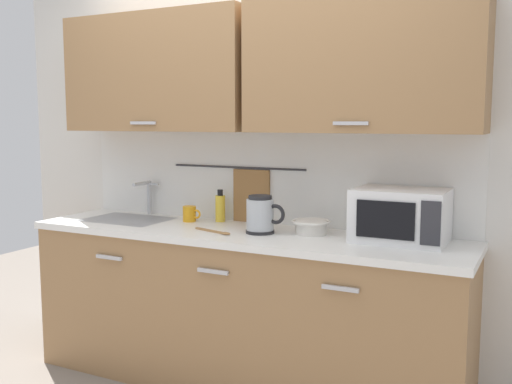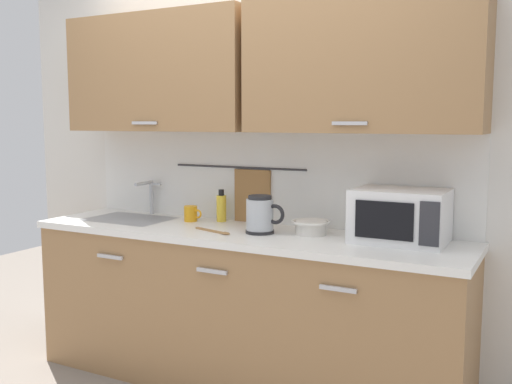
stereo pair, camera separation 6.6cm
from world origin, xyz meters
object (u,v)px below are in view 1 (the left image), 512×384
at_px(electric_kettle, 261,215).
at_px(wooden_spoon, 217,232).
at_px(dish_soap_bottle, 220,208).
at_px(microwave, 401,215).
at_px(mixing_bowl, 311,226).
at_px(mug_near_sink, 190,214).

height_order(electric_kettle, wooden_spoon, electric_kettle).
bearing_deg(dish_soap_bottle, electric_kettle, -30.05).
relative_size(microwave, mixing_bowl, 2.15).
height_order(microwave, mixing_bowl, microwave).
height_order(mug_near_sink, wooden_spoon, mug_near_sink).
distance_m(electric_kettle, mug_near_sink, 0.57).
bearing_deg(microwave, mixing_bowl, -177.48).
relative_size(microwave, mug_near_sink, 3.83).
relative_size(mug_near_sink, wooden_spoon, 0.44).
distance_m(microwave, mixing_bowl, 0.49).
relative_size(electric_kettle, mug_near_sink, 1.89).
xyz_separation_m(dish_soap_bottle, mixing_bowl, (0.64, -0.13, -0.04)).
bearing_deg(mixing_bowl, dish_soap_bottle, 168.98).
bearing_deg(mixing_bowl, microwave, 2.52).
xyz_separation_m(mug_near_sink, mixing_bowl, (0.81, -0.04, -0.00)).
xyz_separation_m(microwave, mixing_bowl, (-0.48, -0.02, -0.09)).
relative_size(mug_near_sink, mixing_bowl, 0.56).
bearing_deg(dish_soap_bottle, mixing_bowl, -11.02).
distance_m(dish_soap_bottle, mug_near_sink, 0.19).
bearing_deg(electric_kettle, mixing_bowl, 21.07).
distance_m(electric_kettle, mixing_bowl, 0.28).
height_order(microwave, wooden_spoon, microwave).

